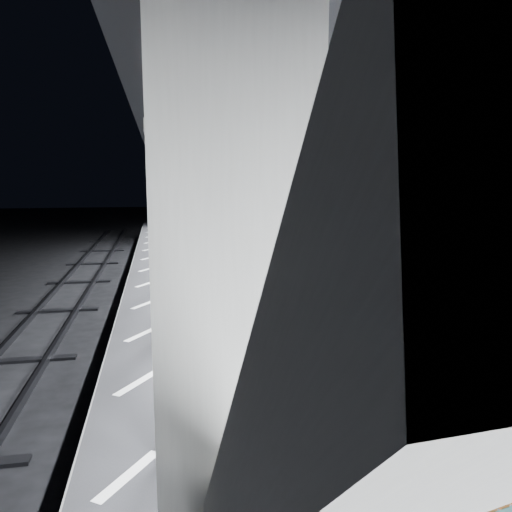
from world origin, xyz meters
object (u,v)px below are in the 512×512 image
object	(u,v)px
bench_near	(451,451)
bench_far	(224,259)
bench_extra	(221,228)
bench_mid	(295,317)

from	to	relation	value
bench_near	bench_far	xyz separation A→B (m)	(-0.58, 10.72, 0.00)
bench_near	bench_extra	size ratio (longest dim) A/B	1.05
bench_mid	bench_extra	world-z (taller)	bench_mid
bench_mid	bench_far	size ratio (longest dim) A/B	1.13
bench_far	bench_extra	xyz separation A→B (m)	(1.01, 8.88, -0.02)
bench_far	bench_mid	bearing A→B (deg)	-99.17
bench_near	bench_mid	distance (m)	4.13
bench_near	bench_extra	distance (m)	19.60
bench_far	bench_extra	world-z (taller)	bench_far
bench_mid	bench_extra	bearing A→B (deg)	77.49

